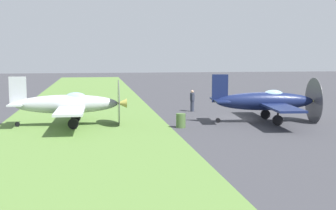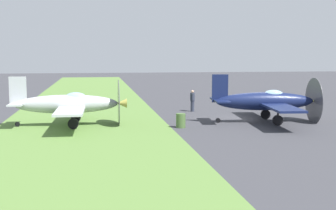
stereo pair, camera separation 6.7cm
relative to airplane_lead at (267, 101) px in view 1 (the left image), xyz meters
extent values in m
plane|color=#38383D|center=(-1.59, -0.79, -1.44)|extent=(160.00, 160.00, 0.00)
cube|color=#567A38|center=(-1.59, -12.33, -1.43)|extent=(120.00, 11.00, 0.01)
ellipsoid|color=#141E47|center=(-0.01, -0.15, 0.01)|extent=(1.86, 6.85, 1.23)
cube|color=#141E47|center=(0.02, 0.24, -0.14)|extent=(9.66, 2.57, 0.14)
cube|color=#141E47|center=(-0.30, -3.22, 0.90)|extent=(0.20, 1.10, 1.89)
cube|color=#141E47|center=(-0.30, -3.22, 0.11)|extent=(3.25, 1.19, 0.10)
cone|color=#B7B24C|center=(0.32, 3.46, 0.01)|extent=(0.70, 0.75, 0.64)
cylinder|color=#4C4C51|center=(0.31, 3.26, 0.01)|extent=(3.17, 0.34, 3.18)
ellipsoid|color=#8CB2C6|center=(0.04, 0.44, 0.44)|extent=(0.82, 1.45, 0.70)
cylinder|color=black|center=(-1.40, 0.47, -1.10)|extent=(0.28, 0.69, 0.68)
cylinder|color=black|center=(-1.40, 0.47, -0.62)|extent=(0.12, 0.12, 0.95)
cylinder|color=black|center=(1.47, 0.21, -1.10)|extent=(0.28, 0.69, 0.68)
cylinder|color=black|center=(1.47, 0.21, -0.62)|extent=(0.12, 0.12, 0.95)
cylinder|color=black|center=(-0.31, -3.32, -1.28)|extent=(0.15, 0.33, 0.32)
ellipsoid|color=#B2B7BC|center=(-0.63, -13.40, -0.02)|extent=(1.34, 6.66, 1.21)
cube|color=#B2B7BC|center=(-0.63, -13.01, -0.17)|extent=(9.40, 1.84, 0.14)
cube|color=#B2B7BC|center=(-0.69, -16.42, 0.86)|extent=(0.12, 1.08, 1.85)
cube|color=#B2B7BC|center=(-0.69, -16.42, 0.08)|extent=(3.14, 0.94, 0.10)
cone|color=#B7B24C|center=(-0.56, -9.84, -0.02)|extent=(0.64, 0.69, 0.62)
cylinder|color=#4C4C51|center=(-0.57, -10.03, -0.02)|extent=(3.12, 0.10, 3.12)
ellipsoid|color=#8CB2C6|center=(-0.62, -12.81, 0.40)|extent=(0.71, 1.38, 0.68)
cylinder|color=black|center=(-2.04, -12.88, -1.10)|extent=(0.23, 0.67, 0.66)
cylinder|color=black|center=(-2.04, -12.88, -0.64)|extent=(0.12, 0.12, 0.94)
cylinder|color=black|center=(0.79, -12.94, -1.10)|extent=(0.23, 0.67, 0.66)
cylinder|color=black|center=(0.79, -12.94, -0.64)|extent=(0.12, 0.12, 0.94)
cylinder|color=black|center=(-0.69, -16.52, -1.28)|extent=(0.12, 0.31, 0.31)
cylinder|color=#2D3342|center=(-6.52, -3.78, -1.00)|extent=(0.30, 0.30, 0.88)
cylinder|color=#2D3342|center=(-6.52, -3.78, -0.25)|extent=(0.38, 0.38, 0.62)
sphere|color=tan|center=(-6.52, -3.78, 0.18)|extent=(0.23, 0.23, 0.23)
cylinder|color=#2D3342|center=(-6.77, -3.73, -0.25)|extent=(0.11, 0.11, 0.59)
cylinder|color=#2D3342|center=(-6.26, -3.82, -0.25)|extent=(0.11, 0.11, 0.59)
cylinder|color=#476633|center=(1.34, -6.22, -0.99)|extent=(0.60, 0.60, 0.90)
camera|label=1|loc=(29.41, -11.61, 3.25)|focal=48.76mm
camera|label=2|loc=(29.42, -11.55, 3.25)|focal=48.76mm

